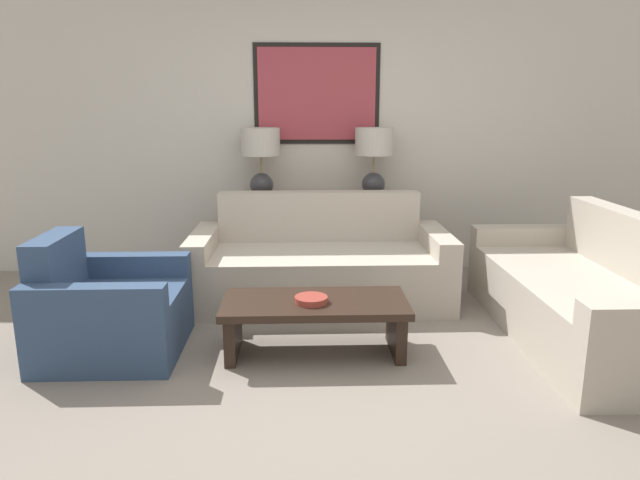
# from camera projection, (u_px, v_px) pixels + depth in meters

# --- Properties ---
(ground_plane) EXTENTS (20.00, 20.00, 0.00)m
(ground_plane) POSITION_uv_depth(u_px,v_px,m) (329.00, 381.00, 3.41)
(ground_plane) COLOR slate
(back_wall) EXTENTS (8.18, 0.12, 2.65)m
(back_wall) POSITION_uv_depth(u_px,v_px,m) (317.00, 134.00, 5.48)
(back_wall) COLOR beige
(back_wall) RESTS_ON ground_plane
(console_table) EXTENTS (1.61, 0.39, 0.74)m
(console_table) POSITION_uv_depth(u_px,v_px,m) (318.00, 237.00, 5.43)
(console_table) COLOR brown
(console_table) RESTS_ON ground_plane
(table_lamp_left) EXTENTS (0.35, 0.35, 0.66)m
(table_lamp_left) POSITION_uv_depth(u_px,v_px,m) (261.00, 153.00, 5.23)
(table_lamp_left) COLOR #333338
(table_lamp_left) RESTS_ON console_table
(table_lamp_right) EXTENTS (0.35, 0.35, 0.66)m
(table_lamp_right) POSITION_uv_depth(u_px,v_px,m) (374.00, 153.00, 5.27)
(table_lamp_right) COLOR #333338
(table_lamp_right) RESTS_ON console_table
(couch_by_back_wall) EXTENTS (2.10, 0.93, 0.87)m
(couch_by_back_wall) POSITION_uv_depth(u_px,v_px,m) (320.00, 266.00, 4.75)
(couch_by_back_wall) COLOR #ADA393
(couch_by_back_wall) RESTS_ON ground_plane
(couch_by_side) EXTENTS (0.93, 2.10, 0.87)m
(couch_by_side) POSITION_uv_depth(u_px,v_px,m) (585.00, 297.00, 3.99)
(couch_by_side) COLOR #ADA393
(couch_by_side) RESTS_ON ground_plane
(coffee_table) EXTENTS (1.21, 0.56, 0.37)m
(coffee_table) POSITION_uv_depth(u_px,v_px,m) (315.00, 314.00, 3.73)
(coffee_table) COLOR black
(coffee_table) RESTS_ON ground_plane
(decorative_bowl) EXTENTS (0.21, 0.21, 0.04)m
(decorative_bowl) POSITION_uv_depth(u_px,v_px,m) (311.00, 300.00, 3.65)
(decorative_bowl) COLOR #93382D
(decorative_bowl) RESTS_ON coffee_table
(armchair_near_back_wall) EXTENTS (0.87, 0.86, 0.80)m
(armchair_near_back_wall) POSITION_uv_depth(u_px,v_px,m) (109.00, 312.00, 3.75)
(armchair_near_back_wall) COLOR navy
(armchair_near_back_wall) RESTS_ON ground_plane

